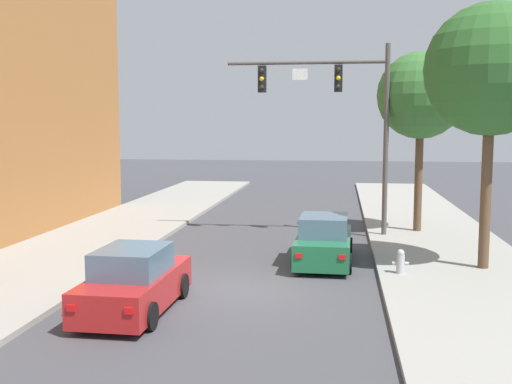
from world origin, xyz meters
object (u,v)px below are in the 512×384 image
traffic_signal_mast (340,104)px  car_lead_green (324,242)px  fire_hydrant (400,261)px  street_tree_second (421,96)px  car_following_red (134,282)px  street_tree_nearest (491,70)px

traffic_signal_mast → car_lead_green: bearing=-95.5°
fire_hydrant → street_tree_second: size_ratio=0.10×
street_tree_second → fire_hydrant: bearing=-100.4°
car_following_red → fire_hydrant: 7.92m
street_tree_nearest → street_tree_second: 6.65m
car_following_red → street_tree_second: bearing=55.5°
car_lead_green → street_tree_nearest: size_ratio=0.54×
car_following_red → street_tree_second: size_ratio=0.58×
car_following_red → fire_hydrant: bearing=32.0°
car_lead_green → car_following_red: size_ratio=1.00×
traffic_signal_mast → car_lead_green: 6.72m
car_lead_green → fire_hydrant: car_lead_green is taller
street_tree_nearest → street_tree_second: street_tree_nearest is taller
car_lead_green → street_tree_second: street_tree_second is taller
fire_hydrant → car_following_red: bearing=-148.0°
traffic_signal_mast → fire_hydrant: size_ratio=10.42×
traffic_signal_mast → street_tree_second: traffic_signal_mast is taller
car_following_red → street_tree_nearest: bearing=29.5°
fire_hydrant → street_tree_nearest: bearing=22.3°
street_tree_second → car_lead_green: bearing=-121.8°
traffic_signal_mast → fire_hydrant: bearing=-74.2°
car_following_red → street_tree_second: 15.13m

